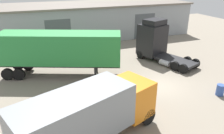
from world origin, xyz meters
TOP-DOWN VIEW (x-y plane):
  - ground_plane at (0.00, 0.00)m, footprint 60.00×60.00m
  - warehouse_building at (0.00, 18.46)m, footprint 28.53×9.43m
  - tractor_unit_black at (3.01, 5.95)m, footprint 4.55×6.92m
  - container_trailer_green at (-7.35, 5.20)m, footprint 10.88×6.39m
  - box_truck_orange at (-7.26, -4.38)m, footprint 8.46×5.15m
  - oil_drum at (3.51, -2.94)m, footprint 0.58×0.58m

SIDE VIEW (x-z plane):
  - ground_plane at x=0.00m, z-range 0.00..0.00m
  - oil_drum at x=3.51m, z-range 0.00..0.88m
  - box_truck_orange at x=-7.26m, z-range 0.25..3.53m
  - tractor_unit_black at x=3.01m, z-range -0.13..4.22m
  - warehouse_building at x=0.00m, z-range 0.01..4.87m
  - container_trailer_green at x=-7.35m, z-range 0.55..4.56m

